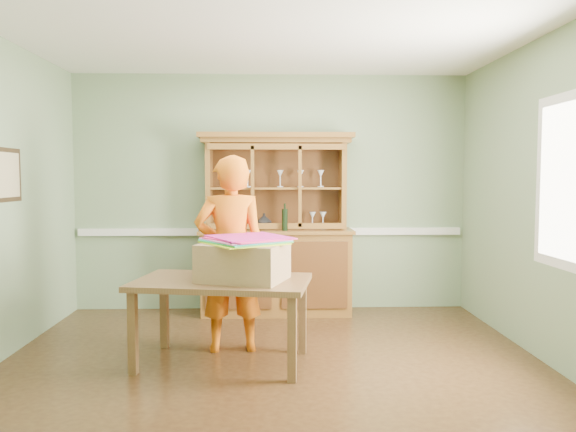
{
  "coord_description": "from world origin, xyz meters",
  "views": [
    {
      "loc": [
        -0.02,
        -4.49,
        1.53
      ],
      "look_at": [
        0.14,
        0.4,
        1.19
      ],
      "focal_mm": 35.0,
      "sensor_mm": 36.0,
      "label": 1
    }
  ],
  "objects_px": {
    "china_hutch": "(276,250)",
    "cardboard_box": "(243,262)",
    "person": "(231,254)",
    "dining_table": "(222,289)"
  },
  "relations": [
    {
      "from": "china_hutch",
      "to": "cardboard_box",
      "type": "relative_size",
      "value": 3.11
    },
    {
      "from": "china_hutch",
      "to": "person",
      "type": "xyz_separation_m",
      "value": [
        -0.42,
        -1.37,
        0.15
      ]
    },
    {
      "from": "dining_table",
      "to": "china_hutch",
      "type": "bearing_deg",
      "value": 84.66
    },
    {
      "from": "dining_table",
      "to": "person",
      "type": "distance_m",
      "value": 0.43
    },
    {
      "from": "person",
      "to": "cardboard_box",
      "type": "bearing_deg",
      "value": 101.35
    },
    {
      "from": "person",
      "to": "dining_table",
      "type": "bearing_deg",
      "value": 75.53
    },
    {
      "from": "dining_table",
      "to": "cardboard_box",
      "type": "height_order",
      "value": "cardboard_box"
    },
    {
      "from": "cardboard_box",
      "to": "person",
      "type": "bearing_deg",
      "value": 107.98
    },
    {
      "from": "china_hutch",
      "to": "dining_table",
      "type": "bearing_deg",
      "value": -105.15
    },
    {
      "from": "cardboard_box",
      "to": "person",
      "type": "distance_m",
      "value": 0.42
    }
  ]
}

